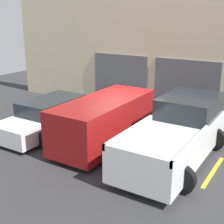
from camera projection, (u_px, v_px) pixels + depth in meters
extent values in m
plane|color=#2D2D30|center=(122.00, 133.00, 12.42)|extent=(28.00, 28.00, 0.00)
cube|color=beige|center=(159.00, 53.00, 14.23)|extent=(16.84, 0.60, 5.63)
cube|color=#595B60|center=(120.00, 82.00, 15.35)|extent=(2.93, 0.08, 2.67)
cube|color=#595B60|center=(185.00, 90.00, 13.67)|extent=(2.93, 0.08, 2.67)
cube|color=white|center=(174.00, 142.00, 9.86)|extent=(1.93, 5.24, 0.94)
cube|color=#1E2328|center=(190.00, 106.00, 10.77)|extent=(1.78, 2.36, 0.70)
cube|color=white|center=(130.00, 131.00, 9.20)|extent=(0.08, 2.88, 0.18)
cube|color=white|center=(191.00, 144.00, 8.27)|extent=(0.08, 2.88, 0.18)
cube|color=white|center=(136.00, 156.00, 7.60)|extent=(1.93, 0.08, 0.18)
cylinder|color=black|center=(167.00, 130.00, 11.69)|extent=(0.80, 0.22, 0.80)
cylinder|color=black|center=(214.00, 139.00, 10.83)|extent=(0.80, 0.22, 0.80)
cylinder|color=black|center=(124.00, 163.00, 9.07)|extent=(0.80, 0.22, 0.80)
cylinder|color=black|center=(181.00, 179.00, 8.20)|extent=(0.80, 0.22, 0.80)
cube|color=white|center=(51.00, 120.00, 12.56)|extent=(1.74, 4.66, 0.65)
cube|color=#1E2328|center=(52.00, 105.00, 12.47)|extent=(1.53, 2.56, 0.53)
cylinder|color=black|center=(60.00, 111.00, 14.16)|extent=(0.62, 0.22, 0.62)
cylinder|color=black|center=(87.00, 117.00, 13.39)|extent=(0.62, 0.22, 0.62)
cylinder|color=black|center=(10.00, 131.00, 11.83)|extent=(0.62, 0.22, 0.62)
cylinder|color=black|center=(39.00, 139.00, 11.06)|extent=(0.62, 0.22, 0.62)
cube|color=maroon|center=(105.00, 120.00, 11.10)|extent=(1.77, 4.48, 1.54)
cube|color=#1E2328|center=(134.00, 93.00, 12.71)|extent=(1.59, 0.06, 0.28)
cylinder|color=black|center=(107.00, 121.00, 12.80)|extent=(0.66, 0.22, 0.66)
cylinder|color=black|center=(141.00, 128.00, 12.02)|extent=(0.66, 0.22, 0.66)
cylinder|color=black|center=(63.00, 144.00, 10.55)|extent=(0.66, 0.22, 0.66)
cylinder|color=black|center=(101.00, 155.00, 9.77)|extent=(0.66, 0.22, 0.66)
cube|color=gold|center=(28.00, 125.00, 13.36)|extent=(0.12, 2.20, 0.01)
cube|color=gold|center=(77.00, 137.00, 12.04)|extent=(0.12, 2.20, 0.01)
cube|color=gold|center=(136.00, 152.00, 10.73)|extent=(0.12, 2.20, 0.01)
cube|color=gold|center=(213.00, 172.00, 9.41)|extent=(0.12, 2.20, 0.01)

